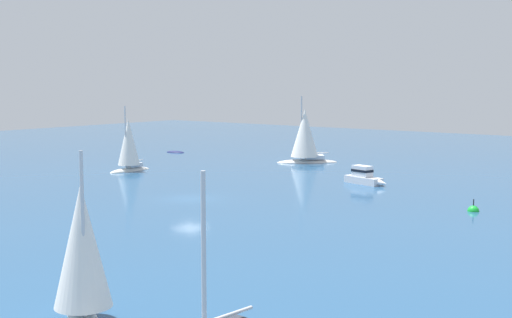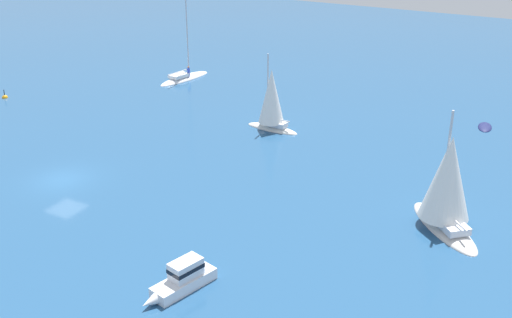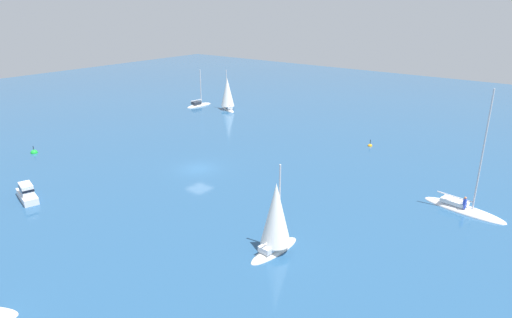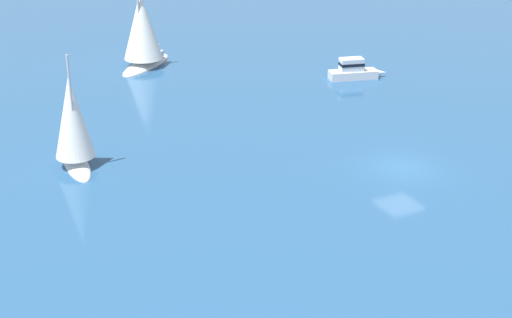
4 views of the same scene
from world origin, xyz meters
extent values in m
plane|color=navy|center=(0.00, 0.00, 0.00)|extent=(167.21, 167.21, 0.00)
ellipsoid|color=white|center=(7.37, -27.12, 0.00)|extent=(3.13, 7.78, 0.89)
cube|color=white|center=(7.52, -26.22, 0.63)|extent=(1.69, 2.46, 0.37)
cylinder|color=silver|center=(7.24, -27.87, 5.97)|extent=(0.15, 0.15, 11.04)
cylinder|color=silver|center=(7.52, -26.19, 1.07)|extent=(0.67, 3.38, 0.12)
cylinder|color=blue|center=(6.83, -27.21, 0.91)|extent=(0.32, 0.32, 0.92)
sphere|color=#BB714F|center=(6.83, -27.21, 1.49)|extent=(0.24, 0.24, 0.24)
ellipsoid|color=silver|center=(23.40, 23.04, 0.00)|extent=(5.52, 2.05, 0.84)
cube|color=#2D333D|center=(22.75, 23.10, 0.65)|extent=(1.72, 1.22, 0.46)
cylinder|color=silver|center=(23.93, 22.99, 3.51)|extent=(0.18, 0.18, 6.17)
cylinder|color=silver|center=(22.73, 23.11, 1.13)|extent=(2.43, 0.38, 0.14)
cube|color=white|center=(-16.26, 7.24, 0.34)|extent=(2.25, 4.10, 0.68)
cone|color=white|center=(-15.65, 9.55, 0.34)|extent=(0.90, 1.12, 0.68)
cube|color=silver|center=(-16.31, 7.06, 1.19)|extent=(1.48, 2.07, 1.04)
cube|color=black|center=(-16.31, 7.06, 1.25)|extent=(1.53, 2.12, 0.24)
ellipsoid|color=silver|center=(24.35, 16.80, 0.00)|extent=(3.59, 5.08, 0.70)
cube|color=silver|center=(24.04, 16.26, 0.56)|extent=(1.48, 1.76, 0.42)
cylinder|color=silver|center=(24.61, 17.25, 3.68)|extent=(0.15, 0.15, 6.65)
cylinder|color=silver|center=(24.03, 16.23, 1.02)|extent=(1.26, 2.09, 0.12)
cone|color=white|center=(24.41, 16.90, 3.15)|extent=(3.19, 3.19, 4.99)
ellipsoid|color=silver|center=(-9.17, -17.37, 0.00)|extent=(5.32, 1.77, 0.78)
cube|color=silver|center=(-9.79, -17.32, 0.62)|extent=(1.64, 1.09, 0.45)
cylinder|color=silver|center=(-8.64, -17.41, 3.72)|extent=(0.14, 0.14, 6.65)
cylinder|color=silver|center=(-9.82, -17.32, 1.09)|extent=(2.36, 0.28, 0.11)
cone|color=white|center=(-9.04, -17.38, 3.19)|extent=(2.52, 2.52, 4.99)
sphere|color=green|center=(-8.85, 20.61, 0.00)|extent=(0.87, 0.87, 0.87)
cylinder|color=black|center=(-8.85, 20.61, 0.67)|extent=(0.08, 0.08, 0.48)
sphere|color=orange|center=(20.17, -12.11, 0.00)|extent=(0.62, 0.62, 0.62)
cylinder|color=black|center=(20.17, -12.11, 0.61)|extent=(0.08, 0.08, 0.59)
camera|label=1|loc=(41.78, 39.05, 9.68)|focal=48.96mm
camera|label=2|loc=(-33.73, 30.94, 20.64)|focal=43.86mm
camera|label=3|loc=(-33.77, -34.66, 18.37)|focal=31.13mm
camera|label=4|loc=(33.47, -26.79, 18.81)|focal=53.74mm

